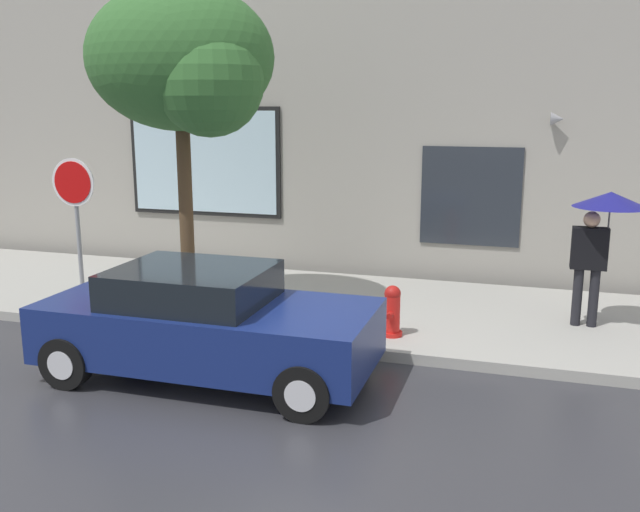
{
  "coord_description": "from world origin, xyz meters",
  "views": [
    {
      "loc": [
        2.98,
        -7.54,
        3.34
      ],
      "look_at": [
        0.1,
        1.8,
        1.2
      ],
      "focal_mm": 38.91,
      "sensor_mm": 36.0,
      "label": 1
    }
  ],
  "objects_px": {
    "street_tree": "(186,64)",
    "stop_sign": "(75,202)",
    "parked_car": "(206,324)",
    "pedestrian_with_umbrella": "(603,219)",
    "fire_hydrant": "(392,311)"
  },
  "relations": [
    {
      "from": "fire_hydrant",
      "to": "street_tree",
      "type": "bearing_deg",
      "value": 178.41
    },
    {
      "from": "parked_car",
      "to": "fire_hydrant",
      "type": "xyz_separation_m",
      "value": [
        1.98,
        1.81,
        -0.19
      ]
    },
    {
      "from": "parked_car",
      "to": "fire_hydrant",
      "type": "bearing_deg",
      "value": 42.37
    },
    {
      "from": "street_tree",
      "to": "stop_sign",
      "type": "relative_size",
      "value": 2.07
    },
    {
      "from": "parked_car",
      "to": "pedestrian_with_umbrella",
      "type": "relative_size",
      "value": 2.06
    },
    {
      "from": "fire_hydrant",
      "to": "street_tree",
      "type": "height_order",
      "value": "street_tree"
    },
    {
      "from": "fire_hydrant",
      "to": "street_tree",
      "type": "distance_m",
      "value": 4.62
    },
    {
      "from": "fire_hydrant",
      "to": "pedestrian_with_umbrella",
      "type": "relative_size",
      "value": 0.36
    },
    {
      "from": "street_tree",
      "to": "stop_sign",
      "type": "bearing_deg",
      "value": -179.56
    },
    {
      "from": "parked_car",
      "to": "fire_hydrant",
      "type": "relative_size",
      "value": 5.64
    },
    {
      "from": "stop_sign",
      "to": "street_tree",
      "type": "bearing_deg",
      "value": 0.44
    },
    {
      "from": "parked_car",
      "to": "stop_sign",
      "type": "xyz_separation_m",
      "value": [
        -3.17,
        1.88,
        1.13
      ]
    },
    {
      "from": "parked_car",
      "to": "pedestrian_with_umbrella",
      "type": "xyz_separation_m",
      "value": [
        4.75,
        3.08,
        1.05
      ]
    },
    {
      "from": "street_tree",
      "to": "stop_sign",
      "type": "height_order",
      "value": "street_tree"
    },
    {
      "from": "pedestrian_with_umbrella",
      "to": "street_tree",
      "type": "relative_size",
      "value": 0.41
    }
  ]
}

